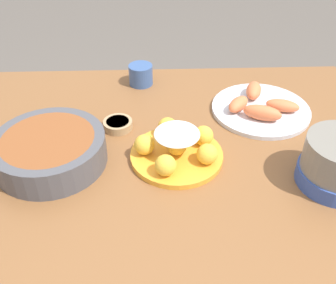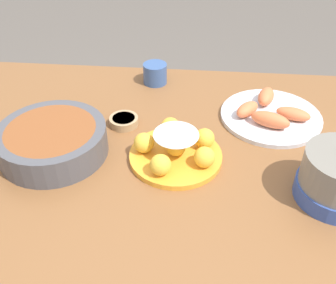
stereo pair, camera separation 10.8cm
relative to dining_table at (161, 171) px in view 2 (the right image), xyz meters
name	(u,v)px [view 2 (the right image)]	position (x,y,z in m)	size (l,w,h in m)	color
dining_table	(161,171)	(0.00, 0.00, 0.00)	(1.38, 0.97, 0.73)	brown
cake_plate	(176,149)	(-0.05, 0.04, 0.12)	(0.26, 0.26, 0.09)	gold
serving_bowl	(52,140)	(0.29, 0.05, 0.13)	(0.30, 0.30, 0.08)	#4C4C51
sauce_bowl	(124,121)	(0.13, -0.11, 0.10)	(0.09, 0.09, 0.03)	tan
seafood_platter	(270,114)	(-0.33, -0.18, 0.11)	(0.31, 0.31, 0.06)	silver
cup_near	(155,74)	(0.06, -0.38, 0.12)	(0.08, 0.08, 0.07)	#38568E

